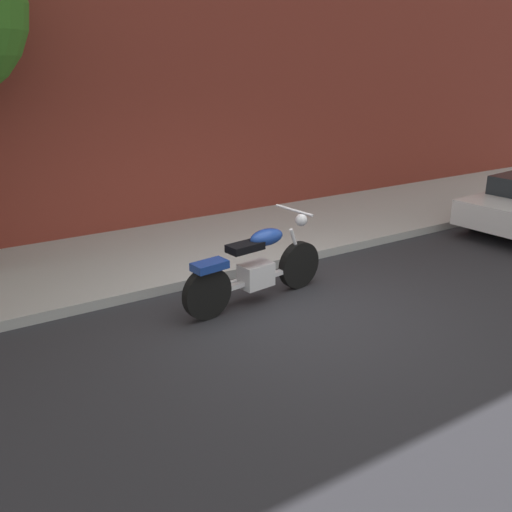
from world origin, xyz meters
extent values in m
plane|color=#28282D|center=(0.00, 0.00, 0.00)|extent=(60.00, 60.00, 0.00)
cube|color=#A8A8A8|center=(0.00, 2.78, 0.07)|extent=(21.81, 2.86, 0.14)
cylinder|color=black|center=(0.48, 0.59, 0.34)|extent=(0.68, 0.20, 0.67)
cylinder|color=black|center=(-1.08, 0.39, 0.34)|extent=(0.68, 0.20, 0.67)
cube|color=silver|center=(-0.30, 0.49, 0.39)|extent=(0.47, 0.33, 0.32)
cube|color=silver|center=(-0.30, 0.49, 0.32)|extent=(1.42, 0.26, 0.06)
ellipsoid|color=navy|center=(-0.12, 0.51, 0.87)|extent=(0.55, 0.33, 0.22)
cube|color=black|center=(-0.48, 0.46, 0.81)|extent=(0.51, 0.30, 0.10)
cube|color=navy|center=(-1.03, 0.39, 0.69)|extent=(0.47, 0.30, 0.10)
cylinder|color=silver|center=(0.42, 0.58, 0.62)|extent=(0.28, 0.08, 0.58)
cylinder|color=silver|center=(0.36, 0.58, 1.15)|extent=(0.13, 0.70, 0.04)
sphere|color=silver|center=(0.50, 0.59, 0.99)|extent=(0.17, 0.17, 0.17)
cylinder|color=silver|center=(-0.57, 0.61, 0.29)|extent=(0.80, 0.19, 0.09)
cylinder|color=black|center=(4.98, 0.99, 0.32)|extent=(0.66, 0.28, 0.64)
camera|label=1|loc=(-3.93, -5.28, 3.09)|focal=38.95mm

